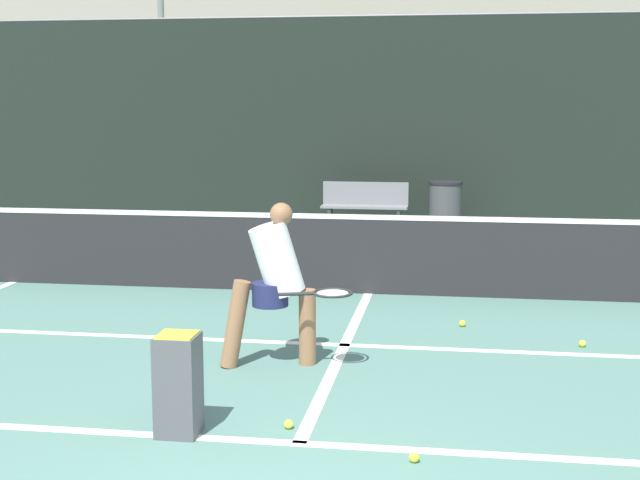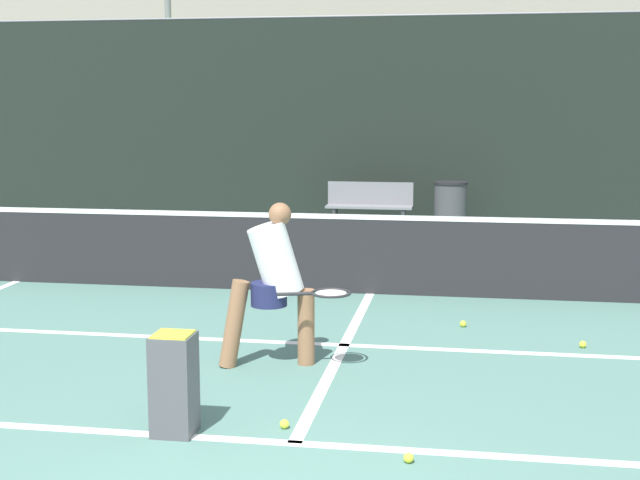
# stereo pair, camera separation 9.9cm
# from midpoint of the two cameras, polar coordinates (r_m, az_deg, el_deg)

# --- Properties ---
(court_baseline_near) EXTENTS (11.00, 0.10, 0.01)m
(court_baseline_near) POSITION_cam_midpoint_polar(r_m,az_deg,el_deg) (6.11, -1.82, -12.87)
(court_baseline_near) COLOR white
(court_baseline_near) RESTS_ON ground
(court_service_line) EXTENTS (8.25, 0.10, 0.01)m
(court_service_line) POSITION_cam_midpoint_polar(r_m,az_deg,el_deg) (8.41, 1.24, -6.73)
(court_service_line) COLOR white
(court_service_line) RESTS_ON ground
(court_center_mark) EXTENTS (0.10, 4.74, 0.01)m
(court_center_mark) POSITION_cam_midpoint_polar(r_m,az_deg,el_deg) (8.33, 1.17, -6.88)
(court_center_mark) COLOR white
(court_center_mark) RESTS_ON ground
(net) EXTENTS (11.09, 0.09, 1.07)m
(net) POSITION_cam_midpoint_polar(r_m,az_deg,el_deg) (10.52, 2.86, -0.73)
(net) COLOR slate
(net) RESTS_ON ground
(fence_back) EXTENTS (24.00, 0.06, 3.79)m
(fence_back) POSITION_cam_midpoint_polar(r_m,az_deg,el_deg) (16.29, 5.04, 7.52)
(fence_back) COLOR black
(fence_back) RESTS_ON ground
(player_practicing) EXTENTS (1.21, 0.51, 1.43)m
(player_practicing) POSITION_cam_midpoint_polar(r_m,az_deg,el_deg) (7.62, -3.24, -2.54)
(player_practicing) COLOR #8C6042
(player_practicing) RESTS_ON ground
(tennis_ball_scattered_0) EXTENTS (0.07, 0.07, 0.07)m
(tennis_ball_scattered_0) POSITION_cam_midpoint_polar(r_m,az_deg,el_deg) (8.68, 16.13, -6.38)
(tennis_ball_scattered_0) COLOR #D1E033
(tennis_ball_scattered_0) RESTS_ON ground
(tennis_ball_scattered_1) EXTENTS (0.07, 0.07, 0.07)m
(tennis_ball_scattered_1) POSITION_cam_midpoint_polar(r_m,az_deg,el_deg) (9.18, 8.80, -5.30)
(tennis_ball_scattered_1) COLOR #D1E033
(tennis_ball_scattered_1) RESTS_ON ground
(tennis_ball_scattered_2) EXTENTS (0.07, 0.07, 0.07)m
(tennis_ball_scattered_2) POSITION_cam_midpoint_polar(r_m,az_deg,el_deg) (8.18, -10.17, -7.10)
(tennis_ball_scattered_2) COLOR #D1E033
(tennis_ball_scattered_2) RESTS_ON ground
(tennis_ball_scattered_4) EXTENTS (0.07, 0.07, 0.07)m
(tennis_ball_scattered_4) POSITION_cam_midpoint_polar(r_m,az_deg,el_deg) (6.36, -2.48, -11.70)
(tennis_ball_scattered_4) COLOR #D1E033
(tennis_ball_scattered_4) RESTS_ON ground
(tennis_ball_scattered_6) EXTENTS (0.07, 0.07, 0.07)m
(tennis_ball_scattered_6) POSITION_cam_midpoint_polar(r_m,az_deg,el_deg) (5.83, 5.55, -13.69)
(tennis_ball_scattered_6) COLOR #D1E033
(tennis_ball_scattered_6) RESTS_ON ground
(ball_hopper) EXTENTS (0.28, 0.28, 0.71)m
(ball_hopper) POSITION_cam_midpoint_polar(r_m,az_deg,el_deg) (6.23, -9.52, -8.95)
(ball_hopper) COLOR #4C4C51
(ball_hopper) RESTS_ON ground
(courtside_bench) EXTENTS (1.51, 0.39, 0.86)m
(courtside_bench) POSITION_cam_midpoint_polar(r_m,az_deg,el_deg) (15.62, 2.70, 2.25)
(courtside_bench) COLOR slate
(courtside_bench) RESTS_ON ground
(trash_bin) EXTENTS (0.58, 0.58, 0.89)m
(trash_bin) POSITION_cam_midpoint_polar(r_m,az_deg,el_deg) (15.58, 7.84, 2.10)
(trash_bin) COLOR #3F3F42
(trash_bin) RESTS_ON ground
(parked_car) EXTENTS (1.81, 4.68, 1.38)m
(parked_car) POSITION_cam_midpoint_polar(r_m,az_deg,el_deg) (20.82, 14.79, 3.96)
(parked_car) COLOR navy
(parked_car) RESTS_ON ground
(tree_west) EXTENTS (3.70, 3.70, 4.16)m
(tree_west) POSITION_cam_midpoint_polar(r_m,az_deg,el_deg) (22.31, -9.13, 12.39)
(tree_west) COLOR brown
(tree_west) RESTS_ON ground
(tree_mid) EXTENTS (3.67, 3.67, 4.14)m
(tree_mid) POSITION_cam_midpoint_polar(r_m,az_deg,el_deg) (21.39, -6.83, 12.53)
(tree_mid) COLOR brown
(tree_mid) RESTS_ON ground
(building_far) EXTENTS (36.00, 2.40, 6.19)m
(building_far) POSITION_cam_midpoint_polar(r_m,az_deg,el_deg) (34.64, 7.05, 10.19)
(building_far) COLOR gray
(building_far) RESTS_ON ground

